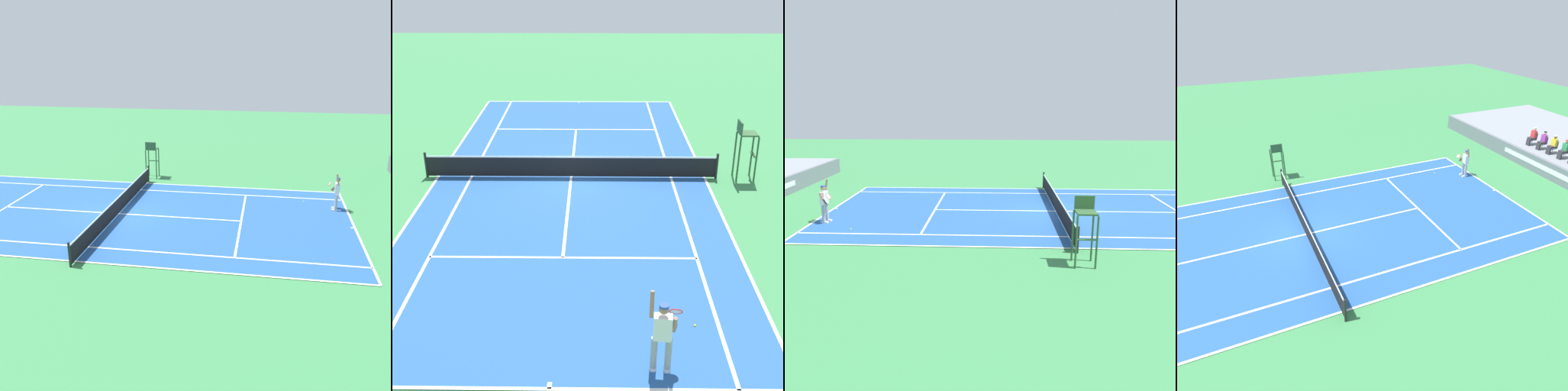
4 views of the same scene
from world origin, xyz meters
TOP-DOWN VIEW (x-y plane):
  - ground_plane at (0.00, 0.00)m, footprint 80.00×80.00m
  - court at (0.00, 0.00)m, footprint 11.08×23.88m
  - net at (0.00, 0.00)m, footprint 11.98×0.10m
  - tennis_player at (-2.47, 11.27)m, footprint 0.80×0.62m
  - tennis_ball at (-3.51, 9.68)m, footprint 0.07×0.07m
  - umpire_chair at (-6.98, 0.00)m, footprint 0.77×0.77m

SIDE VIEW (x-z plane):
  - ground_plane at x=0.00m, z-range 0.00..0.00m
  - court at x=0.00m, z-range 0.00..0.02m
  - tennis_ball at x=-3.51m, z-range 0.00..0.07m
  - net at x=0.00m, z-range -0.01..1.06m
  - tennis_player at x=-2.47m, z-range -0.05..2.04m
  - umpire_chair at x=-6.98m, z-range 0.34..2.78m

